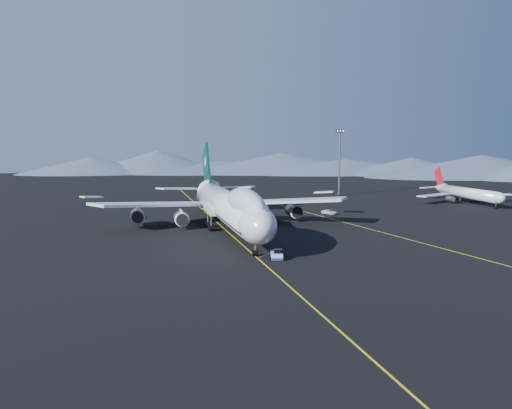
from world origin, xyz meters
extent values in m
plane|color=black|center=(0.00, 0.00, 0.00)|extent=(500.00, 500.00, 0.00)
cube|color=yellow|center=(0.00, 0.00, 0.01)|extent=(0.25, 220.00, 0.01)
cube|color=yellow|center=(30.00, 10.00, 0.01)|extent=(28.08, 198.09, 0.01)
cone|color=#48596F|center=(-40.81, 231.43, 6.00)|extent=(100.00, 100.00, 12.00)
cone|color=#48596F|center=(36.76, 232.11, 6.00)|extent=(100.00, 100.00, 12.00)
cone|color=#48596F|center=(110.33, 207.49, 6.00)|extent=(100.00, 100.00, 12.00)
cone|color=#48596F|center=(171.87, 160.27, 6.00)|extent=(100.00, 100.00, 12.00)
cylinder|color=silver|center=(0.00, 0.00, 5.60)|extent=(6.50, 56.00, 6.50)
ellipsoid|color=silver|center=(0.00, -28.00, 5.60)|extent=(6.50, 10.40, 6.50)
ellipsoid|color=silver|center=(0.00, -18.50, 8.10)|extent=(5.13, 25.16, 5.85)
cube|color=black|center=(0.00, -30.00, 6.80)|extent=(3.60, 1.61, 1.29)
cone|color=silver|center=(0.00, 33.00, 6.40)|extent=(6.50, 12.00, 6.50)
cube|color=#033829|center=(0.00, 1.00, 4.70)|extent=(6.24, 60.00, 1.10)
cube|color=silver|center=(0.00, 5.50, 4.50)|extent=(7.50, 13.00, 1.60)
cube|color=silver|center=(-14.50, 11.50, 5.20)|extent=(30.62, 23.28, 2.83)
cube|color=silver|center=(14.50, 11.50, 5.20)|extent=(30.62, 23.28, 2.83)
cylinder|color=slate|center=(-9.50, 7.50, 2.40)|extent=(2.90, 5.50, 2.90)
cylinder|color=slate|center=(-19.00, 14.00, 2.40)|extent=(2.90, 5.50, 2.90)
cylinder|color=slate|center=(9.50, 7.50, 2.40)|extent=(2.90, 5.50, 2.90)
cylinder|color=slate|center=(19.00, 14.00, 2.40)|extent=(2.90, 5.50, 2.90)
cube|color=#033829|center=(0.00, 32.00, 11.40)|extent=(0.55, 14.11, 15.94)
cube|color=silver|center=(-7.50, 34.50, 6.80)|extent=(12.39, 9.47, 0.98)
cube|color=silver|center=(7.50, 34.50, 6.80)|extent=(12.39, 9.47, 0.98)
cylinder|color=black|center=(0.00, -26.50, 0.55)|extent=(0.90, 1.10, 1.10)
cube|color=silver|center=(3.00, -29.50, 0.66)|extent=(2.68, 4.16, 0.96)
cube|color=navy|center=(3.00, -29.50, 0.31)|extent=(2.80, 4.35, 0.44)
cube|color=black|center=(3.00, -29.50, 1.35)|extent=(1.66, 1.66, 0.79)
cylinder|color=silver|center=(83.48, 37.72, 3.27)|extent=(3.45, 29.07, 3.45)
ellipsoid|color=silver|center=(83.48, 23.18, 3.27)|extent=(3.45, 4.83, 3.45)
cone|color=silver|center=(83.48, 54.98, 3.63)|extent=(3.45, 6.36, 3.45)
cube|color=silver|center=(74.39, 42.26, 2.54)|extent=(15.26, 10.30, 0.32)
cube|color=silver|center=(92.56, 42.26, 2.54)|extent=(15.26, 10.30, 0.32)
cylinder|color=slate|center=(78.48, 39.99, 1.45)|extent=(1.73, 3.18, 1.73)
cylinder|color=slate|center=(88.48, 39.99, 1.45)|extent=(1.73, 3.18, 1.73)
cube|color=#A40F20|center=(83.48, 55.44, 7.09)|extent=(0.32, 6.19, 7.32)
imported|color=silver|center=(31.95, 23.42, 0.61)|extent=(4.19, 4.77, 1.22)
cylinder|color=black|center=(53.90, 72.89, 0.18)|extent=(2.20, 2.20, 0.37)
cylinder|color=slate|center=(53.90, 72.89, 11.45)|extent=(0.64, 0.64, 22.89)
cube|color=black|center=(53.90, 72.89, 23.17)|extent=(2.93, 0.73, 1.10)
camera|label=1|loc=(-21.54, -120.55, 19.88)|focal=40.00mm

